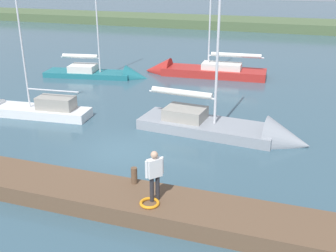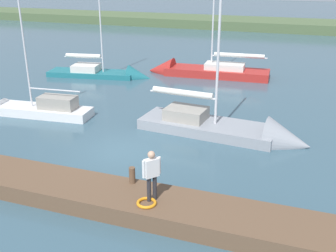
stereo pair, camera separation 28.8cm
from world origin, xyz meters
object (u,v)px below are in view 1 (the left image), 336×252
sailboat_far_left (196,72)px  person_on_dock (155,172)px  sailboat_far_right (30,112)px  mooring_post_near (134,175)px  sailboat_near_dock (236,133)px  sailboat_inner_slip (105,76)px  life_ring_buoy (150,203)px

sailboat_far_left → person_on_dock: 19.50m
sailboat_far_right → mooring_post_near: bearing=139.9°
mooring_post_near → sailboat_near_dock: 7.41m
person_on_dock → sailboat_far_right: bearing=5.0°
sailboat_near_dock → mooring_post_near: bearing=-104.7°
sailboat_far_right → sailboat_inner_slip: 9.14m
sailboat_inner_slip → person_on_dock: (-10.16, 16.25, 1.55)m
life_ring_buoy → sailboat_near_dock: size_ratio=0.07×
sailboat_far_left → sailboat_far_right: size_ratio=1.43×
sailboat_near_dock → sailboat_far_left: bearing=119.3°
life_ring_buoy → sailboat_far_left: sailboat_far_left is taller
life_ring_buoy → sailboat_far_left: size_ratio=0.06×
mooring_post_near → sailboat_inner_slip: bearing=-59.5°
sailboat_far_left → sailboat_inner_slip: (6.47, 2.85, -0.09)m
life_ring_buoy → person_on_dock: (-0.07, -0.30, 0.99)m
mooring_post_near → life_ring_buoy: (-1.01, 1.13, -0.25)m
mooring_post_near → life_ring_buoy: 1.54m
sailboat_inner_slip → life_ring_buoy: bearing=-68.2°
sailboat_far_right → sailboat_near_dock: bearing=177.8°
sailboat_near_dock → sailboat_inner_slip: sailboat_inner_slip is taller
mooring_post_near → person_on_dock: (-1.09, 0.83, 0.73)m
life_ring_buoy → person_on_dock: person_on_dock is taller
life_ring_buoy → sailboat_far_right: bearing=-36.2°
sailboat_near_dock → sailboat_inner_slip: (11.57, -8.49, -0.08)m
sailboat_near_dock → sailboat_far_right: 11.62m
sailboat_near_dock → sailboat_far_right: (11.60, 0.65, -0.03)m
sailboat_far_left → sailboat_inner_slip: size_ratio=1.01×
sailboat_far_left → sailboat_far_right: bearing=58.0°
sailboat_far_left → person_on_dock: sailboat_far_left is taller
sailboat_far_right → sailboat_far_left: bearing=-124.0°
mooring_post_near → person_on_dock: 1.55m
mooring_post_near → sailboat_inner_slip: size_ratio=0.06×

